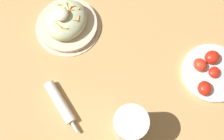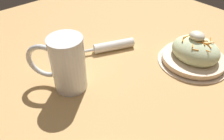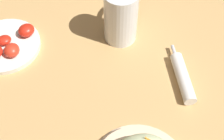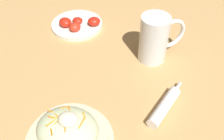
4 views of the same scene
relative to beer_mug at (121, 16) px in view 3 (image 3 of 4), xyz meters
The scene contains 4 objects.
ground_plane 0.17m from the beer_mug, 108.98° to the right, with size 1.43×1.43×0.00m, color tan.
beer_mug is the anchor object (origin of this frame).
napkin_roll 0.24m from the beer_mug, 75.38° to the right, with size 0.09×0.18×0.03m.
tomato_plate 0.34m from the beer_mug, 159.41° to the left, with size 0.20×0.20×0.05m.
Camera 3 is at (-0.29, -0.40, 0.70)m, focal length 50.08 mm.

